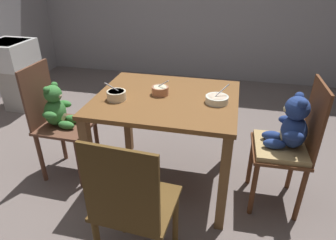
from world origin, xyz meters
name	(u,v)px	position (x,y,z in m)	size (l,w,h in m)	color
ground_plane	(167,183)	(0.00, 0.00, -0.02)	(5.20, 5.20, 0.04)	#6E625D
dining_table	(166,113)	(0.00, 0.00, 0.63)	(0.99, 0.84, 0.76)	brown
teddy_chair_near_left	(57,115)	(-0.86, -0.05, 0.54)	(0.40, 0.38, 0.93)	brown
teddy_chair_near_front	(132,195)	(0.00, -0.79, 0.55)	(0.43, 0.41, 0.92)	brown
teddy_chair_near_right	(290,136)	(0.85, -0.03, 0.57)	(0.38, 0.41, 0.95)	brown
porridge_bowl_terracotta_center	(160,90)	(-0.05, 0.03, 0.79)	(0.13, 0.12, 0.12)	#B57251
porridge_bowl_cream_near_left	(116,95)	(-0.32, -0.12, 0.79)	(0.14, 0.13, 0.13)	beige
porridge_bowl_white_near_right	(217,99)	(0.35, -0.02, 0.78)	(0.15, 0.15, 0.12)	white
sink_basin	(13,66)	(-2.05, 0.96, 0.53)	(0.44, 0.49, 0.81)	#B7B2A8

